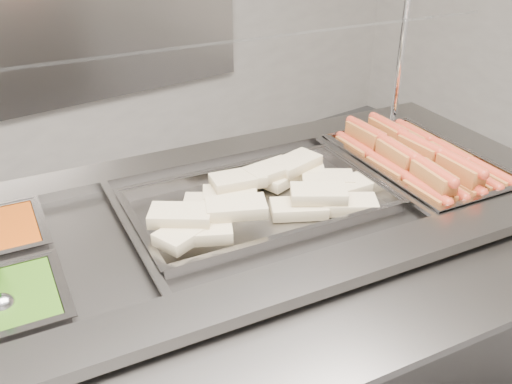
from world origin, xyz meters
TOP-DOWN VIEW (x-y plane):
  - steam_counter at (0.10, 0.34)m, footprint 2.15×1.23m
  - tray_rail at (0.01, -0.20)m, footprint 1.96×0.71m
  - sneeze_guard at (0.14, 0.57)m, footprint 1.81×0.61m
  - pan_hotdogs at (0.77, 0.22)m, footprint 0.46×0.65m
  - pan_wraps at (0.17, 0.33)m, footprint 0.80×0.55m
  - hotdogs_in_buns at (0.75, 0.23)m, footprint 0.41×0.60m
  - tortilla_wraps at (0.19, 0.32)m, footprint 0.73×0.42m
  - serving_spoon at (-0.58, 0.29)m, footprint 0.07×0.19m

SIDE VIEW (x-z plane):
  - steam_counter at x=0.10m, z-range 0.00..0.97m
  - tray_rail at x=0.01m, z-range 0.89..0.95m
  - pan_hotdogs at x=0.77m, z-range 0.87..0.98m
  - pan_wraps at x=0.17m, z-range 0.90..0.98m
  - hotdogs_in_buns at x=0.75m, z-range 0.91..1.04m
  - serving_spoon at x=-0.58m, z-range 0.90..1.06m
  - tortilla_wraps at x=0.19m, z-range 0.93..1.03m
  - sneeze_guard at x=0.14m, z-range 1.13..1.60m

